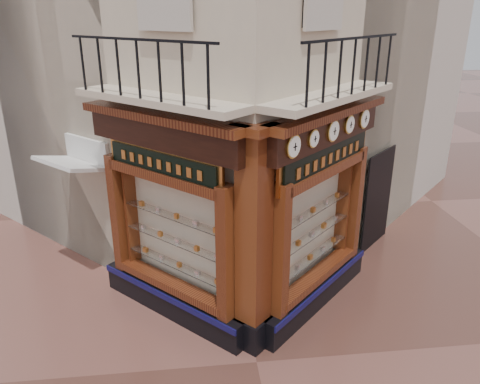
{
  "coord_description": "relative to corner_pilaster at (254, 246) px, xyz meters",
  "views": [
    {
      "loc": [
        -1.01,
        -6.27,
        5.53
      ],
      "look_at": [
        -0.05,
        2.0,
        2.33
      ],
      "focal_mm": 35.0,
      "sensor_mm": 36.0,
      "label": 1
    }
  ],
  "objects": [
    {
      "name": "ground",
      "position": [
        0.0,
        -0.5,
        -1.95
      ],
      "size": [
        80.0,
        80.0,
        0.0
      ],
      "primitive_type": "plane",
      "color": "#502E25",
      "rests_on": "ground"
    },
    {
      "name": "neighbour_left",
      "position": [
        -2.47,
        8.13,
        3.55
      ],
      "size": [
        11.31,
        11.31,
        11.0
      ],
      "primitive_type": "cube",
      "rotation": [
        0.0,
        0.0,
        0.79
      ],
      "color": "#BFB5A7",
      "rests_on": "ground"
    },
    {
      "name": "neighbour_right",
      "position": [
        2.47,
        8.13,
        3.55
      ],
      "size": [
        11.31,
        11.31,
        11.0
      ],
      "primitive_type": "cube",
      "rotation": [
        0.0,
        0.0,
        0.79
      ],
      "color": "#BFB5A7",
      "rests_on": "ground"
    },
    {
      "name": "shopfront_left",
      "position": [
        -1.41,
        1.07,
        0.03
      ],
      "size": [
        2.86,
        2.86,
        3.98
      ],
      "rotation": [
        0.0,
        0.0,
        2.36
      ],
      "color": "black",
      "rests_on": "ground"
    },
    {
      "name": "shopfront_right",
      "position": [
        1.41,
        1.07,
        0.03
      ],
      "size": [
        2.86,
        2.86,
        3.98
      ],
      "rotation": [
        0.0,
        0.0,
        0.79
      ],
      "color": "black",
      "rests_on": "ground"
    },
    {
      "name": "corner_pilaster",
      "position": [
        0.0,
        0.0,
        0.0
      ],
      "size": [
        0.85,
        0.85,
        3.98
      ],
      "rotation": [
        0.0,
        0.0,
        0.79
      ],
      "color": "black",
      "rests_on": "ground"
    },
    {
      "name": "balcony",
      "position": [
        0.0,
        0.99,
        2.27
      ],
      "size": [
        5.94,
        2.97,
        1.03
      ],
      "color": "#C0AE96",
      "rests_on": "ground"
    },
    {
      "name": "clock_a",
      "position": [
        0.59,
        -0.01,
        1.67
      ],
      "size": [
        0.3,
        0.3,
        0.38
      ],
      "rotation": [
        0.0,
        0.0,
        0.79
      ],
      "color": "gold",
      "rests_on": "ground"
    },
    {
      "name": "clock_b",
      "position": [
        1.02,
        0.42,
        1.67
      ],
      "size": [
        0.25,
        0.25,
        0.31
      ],
      "rotation": [
        0.0,
        0.0,
        0.79
      ],
      "color": "gold",
      "rests_on": "ground"
    },
    {
      "name": "clock_c",
      "position": [
        1.49,
        0.89,
        1.67
      ],
      "size": [
        0.31,
        0.31,
        0.39
      ],
      "rotation": [
        0.0,
        0.0,
        0.79
      ],
      "color": "gold",
      "rests_on": "ground"
    },
    {
      "name": "clock_d",
      "position": [
        1.94,
        1.33,
        1.67
      ],
      "size": [
        0.28,
        0.28,
        0.35
      ],
      "rotation": [
        0.0,
        0.0,
        0.79
      ],
      "color": "gold",
      "rests_on": "ground"
    },
    {
      "name": "clock_e",
      "position": [
        2.39,
        1.78,
        1.67
      ],
      "size": [
        0.31,
        0.31,
        0.39
      ],
      "rotation": [
        0.0,
        0.0,
        0.79
      ],
      "color": "gold",
      "rests_on": "ground"
    },
    {
      "name": "awning",
      "position": [
        -3.45,
        2.74,
        -1.95
      ],
      "size": [
        1.61,
        1.61,
        0.27
      ],
      "primitive_type": null,
      "rotation": [
        0.23,
        0.0,
        2.36
      ],
      "color": "silver",
      "rests_on": "ground"
    },
    {
      "name": "signboard_left",
      "position": [
        -1.46,
        1.01,
        1.15
      ],
      "size": [
        1.99,
        1.99,
        0.53
      ],
      "rotation": [
        0.0,
        0.0,
        2.36
      ],
      "color": "#C57F3A",
      "rests_on": "ground"
    },
    {
      "name": "signboard_right",
      "position": [
        1.46,
        1.01,
        1.15
      ],
      "size": [
        2.24,
        2.24,
        0.6
      ],
      "rotation": [
        0.0,
        0.0,
        0.79
      ],
      "color": "#C57F3A",
      "rests_on": "ground"
    }
  ]
}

